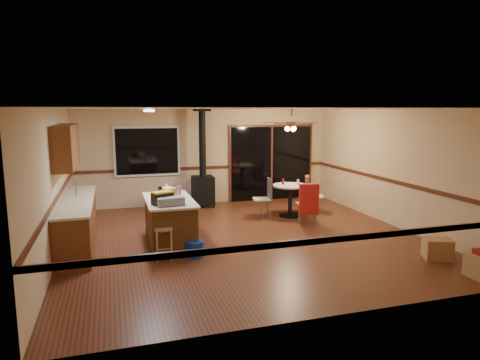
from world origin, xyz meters
name	(u,v)px	position (x,y,z in m)	size (l,w,h in m)	color
floor	(244,238)	(0.00, 0.00, 0.00)	(7.00, 7.00, 0.00)	#532817
ceiling	(245,109)	(0.00, 0.00, 2.60)	(7.00, 7.00, 0.00)	silver
wall_back	(206,157)	(0.00, 3.50, 1.30)	(7.00, 7.00, 0.00)	tan
wall_front	(331,216)	(0.00, -3.50, 1.30)	(7.00, 7.00, 0.00)	tan
wall_left	(54,184)	(-3.50, 0.00, 1.30)	(7.00, 7.00, 0.00)	tan
wall_right	(395,168)	(3.50, 0.00, 1.30)	(7.00, 7.00, 0.00)	tan
chair_rail	(244,190)	(0.00, 0.00, 1.00)	(7.00, 7.00, 0.08)	#4D2213
window	(147,151)	(-1.60, 3.45, 1.50)	(1.72, 0.10, 1.32)	black
sliding_door	(271,163)	(1.90, 3.45, 1.05)	(2.52, 0.10, 2.10)	black
lower_cabinets	(77,223)	(-3.20, 0.50, 0.43)	(0.60, 3.00, 0.86)	brown
countertop	(76,200)	(-3.20, 0.50, 0.88)	(0.64, 3.04, 0.04)	beige
upper_cabinets	(66,146)	(-3.33, 0.70, 1.90)	(0.35, 2.00, 0.80)	brown
kitchen_island	(170,222)	(-1.50, 0.00, 0.45)	(0.88, 1.68, 0.90)	#533414
wood_stove	(203,180)	(-0.20, 3.05, 0.73)	(0.55, 0.50, 2.52)	black
ceiling_fan	(292,125)	(1.62, 1.42, 2.21)	(0.24, 0.24, 0.55)	brown
fluorescent_strip	(149,111)	(-1.80, 0.30, 2.56)	(0.10, 1.20, 0.04)	white
toolbox_grey	(170,201)	(-1.55, -0.54, 0.97)	(0.47, 0.26, 0.15)	slate
toolbox_black	(163,198)	(-1.67, -0.39, 1.00)	(0.37, 0.19, 0.20)	black
toolbox_yellow_lid	(162,192)	(-1.67, -0.39, 1.12)	(0.37, 0.19, 0.03)	gold
box_on_island	(168,193)	(-1.51, 0.11, 1.00)	(0.22, 0.30, 0.20)	#A37948
bottle_dark	(160,193)	(-1.67, -0.06, 1.03)	(0.08, 0.08, 0.27)	black
bottle_pink	(179,191)	(-1.27, 0.17, 1.01)	(0.07, 0.07, 0.22)	#D84C8C
bottle_white	(167,188)	(-1.45, 0.72, 0.99)	(0.06, 0.06, 0.17)	white
bar_stool	(163,243)	(-1.72, -0.78, 0.29)	(0.31, 0.31, 0.57)	tan
blue_bucket	(195,249)	(-1.17, -0.79, 0.14)	(0.34, 0.34, 0.28)	#0D36BF
dining_table	(290,195)	(1.62, 1.42, 0.53)	(0.84, 0.84, 0.78)	black
glass_red	(283,181)	(1.47, 1.52, 0.86)	(0.06, 0.06, 0.15)	#590C14
glass_cream	(298,182)	(1.80, 1.37, 0.85)	(0.06, 0.06, 0.14)	beige
chair_left	(266,193)	(1.02, 1.50, 0.59)	(0.46, 0.45, 0.51)	#C5BC92
chair_near	(309,199)	(1.68, 0.54, 0.60)	(0.50, 0.53, 0.70)	#C5BC92
chair_right	(308,190)	(2.15, 1.55, 0.60)	(0.60, 0.58, 0.70)	#C5BC92
box_under_window	(164,201)	(-1.25, 3.10, 0.22)	(0.56, 0.45, 0.45)	#A37948
box_corner_b	(437,249)	(2.87, -2.13, 0.18)	(0.44, 0.38, 0.36)	#A37948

